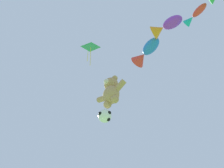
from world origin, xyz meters
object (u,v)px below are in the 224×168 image
object	(u,v)px
fish_kite_cobalt	(146,53)
soccer_ball_kite	(105,116)
fish_kite_crimson	(194,15)
teddy_bear_kite	(111,91)
fish_kite_violet	(165,26)
diamond_kite	(90,48)

from	to	relation	value
fish_kite_cobalt	soccer_ball_kite	bearing A→B (deg)	-147.04
soccer_ball_kite	fish_kite_crimson	xyz separation A→B (m)	(6.36, 1.43, 5.36)
teddy_bear_kite	fish_kite_cobalt	distance (m)	4.56
fish_kite_violet	teddy_bear_kite	bearing A→B (deg)	-168.26
fish_kite_cobalt	diamond_kite	world-z (taller)	diamond_kite
fish_kite_cobalt	fish_kite_crimson	distance (m)	4.01
teddy_bear_kite	soccer_ball_kite	xyz separation A→B (m)	(-0.38, -0.08, -1.81)
soccer_ball_kite	fish_kite_cobalt	world-z (taller)	fish_kite_cobalt
fish_kite_violet	diamond_kite	world-z (taller)	diamond_kite
diamond_kite	fish_kite_cobalt	bearing A→B (deg)	41.64
teddy_bear_kite	fish_kite_crimson	distance (m)	7.09
fish_kite_cobalt	fish_kite_crimson	world-z (taller)	fish_kite_cobalt
fish_kite_cobalt	fish_kite_crimson	bearing A→B (deg)	-1.46
fish_kite_violet	fish_kite_crimson	size ratio (longest dim) A/B	1.28
fish_kite_cobalt	fish_kite_violet	distance (m)	2.27
soccer_ball_kite	fish_kite_crimson	world-z (taller)	fish_kite_crimson
fish_kite_crimson	diamond_kite	size ratio (longest dim) A/B	0.50
teddy_bear_kite	fish_kite_cobalt	size ratio (longest dim) A/B	0.94
fish_kite_cobalt	fish_kite_crimson	xyz separation A→B (m)	(4.00, -0.10, -0.29)
teddy_bear_kite	fish_kite_violet	size ratio (longest dim) A/B	1.06
teddy_bear_kite	diamond_kite	bearing A→B (deg)	-129.92
teddy_bear_kite	diamond_kite	distance (m)	5.07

